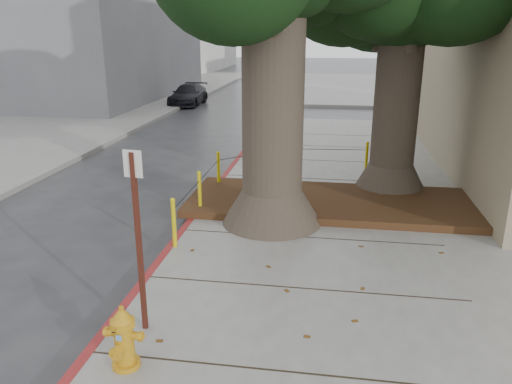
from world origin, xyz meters
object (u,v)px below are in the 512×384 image
at_px(car_silver, 459,102).
at_px(car_dark, 188,95).
at_px(signpost, 138,232).
at_px(fire_hydrant, 124,338).

bearing_deg(car_silver, car_dark, 80.07).
relative_size(signpost, car_silver, 0.62).
height_order(signpost, car_dark, signpost).
distance_m(fire_hydrant, car_dark, 22.82).
bearing_deg(fire_hydrant, car_dark, 108.19).
bearing_deg(car_silver, signpost, 153.91).
xyz_separation_m(fire_hydrant, car_dark, (-5.65, 22.11, 0.00)).
xyz_separation_m(fire_hydrant, car_silver, (8.20, 20.52, 0.13)).
distance_m(signpost, car_dark, 22.06).
height_order(fire_hydrant, car_dark, car_dark).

